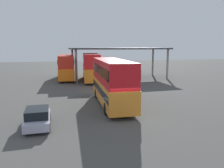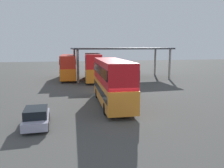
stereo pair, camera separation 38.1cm
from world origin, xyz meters
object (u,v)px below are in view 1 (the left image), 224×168
double_decker_near_canopy (66,66)px  double_decker_mid_row (91,66)px  double_decker_main (112,80)px  parked_hatchback (38,118)px

double_decker_near_canopy → double_decker_mid_row: size_ratio=1.02×
double_decker_main → double_decker_near_canopy: double_decker_main is taller
double_decker_main → double_decker_mid_row: 15.65m
double_decker_main → parked_hatchback: size_ratio=2.70×
parked_hatchback → double_decker_near_canopy: double_decker_near_canopy is taller
double_decker_main → double_decker_near_canopy: (-3.70, 18.55, -0.09)m
double_decker_main → double_decker_mid_row: size_ratio=1.00×
parked_hatchback → double_decker_main: bearing=-55.1°
double_decker_main → double_decker_near_canopy: bearing=13.2°
parked_hatchback → double_decker_mid_row: 21.45m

